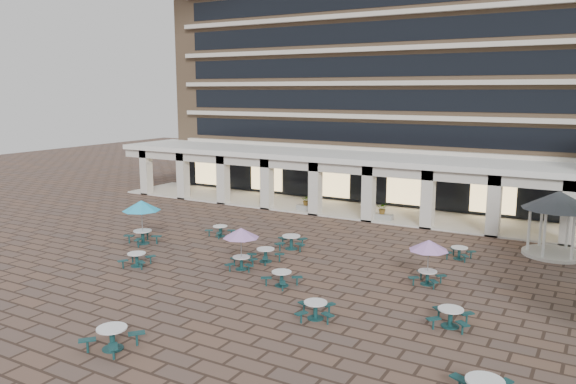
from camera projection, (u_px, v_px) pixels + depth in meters
name	position (u px, v px, depth m)	size (l,w,h in m)	color
ground	(245.00, 262.00, 30.33)	(120.00, 120.00, 0.00)	brown
apartment_building	(404.00, 51.00, 49.83)	(40.00, 15.50, 25.20)	#8B6C4E
retail_arcade	(355.00, 173.00, 42.43)	(42.00, 6.60, 4.40)	white
picnic_table_1	(112.00, 336.00, 20.01)	(1.93, 1.93, 0.82)	#164142
picnic_table_2	(315.00, 309.00, 22.70)	(1.96, 1.96, 0.72)	#164142
picnic_table_4	(141.00, 207.00, 33.55)	(2.29, 2.29, 2.64)	#164142
picnic_table_5	(137.00, 258.00, 29.51)	(1.90, 1.90, 0.72)	#164142
picnic_table_6	(241.00, 235.00, 28.74)	(1.89, 1.89, 2.18)	#164142
picnic_table_7	(450.00, 316.00, 21.92)	(1.77, 1.77, 0.75)	#164142
picnic_table_8	(220.00, 230.00, 35.56)	(1.80, 1.80, 0.69)	#164142
picnic_table_9	(266.00, 254.00, 30.29)	(1.89, 1.89, 0.73)	#164142
picnic_table_10	(282.00, 277.00, 26.54)	(1.79, 1.79, 0.71)	#164142
picnic_table_11	(429.00, 247.00, 26.47)	(1.89, 1.89, 2.18)	#164142
picnic_table_12	(291.00, 241.00, 32.72)	(2.18, 2.18, 0.80)	#164142
picnic_table_13	(459.00, 252.00, 30.77)	(1.63, 1.63, 0.68)	#164142
gazebo	(558.00, 208.00, 31.06)	(3.90, 3.90, 3.63)	beige
planter_left	(306.00, 205.00, 42.77)	(1.50, 0.75, 1.28)	gray
planter_right	(382.00, 213.00, 39.78)	(1.50, 0.76, 1.32)	gray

